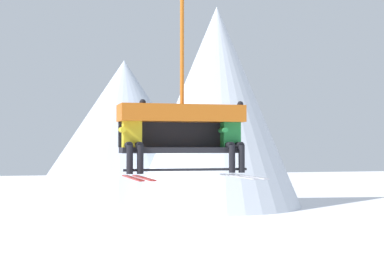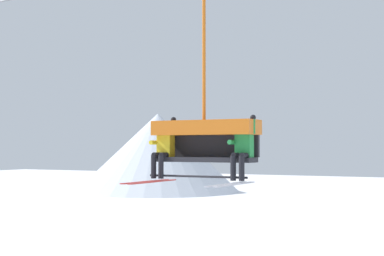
# 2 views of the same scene
# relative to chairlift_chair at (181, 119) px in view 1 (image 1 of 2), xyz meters

# --- Properties ---
(mountain_peak_central) EXTENTS (18.83, 18.83, 14.37)m
(mountain_peak_central) POSITION_rel_chairlift_chair_xyz_m (6.50, 51.11, 1.39)
(mountain_peak_central) COLOR silver
(mountain_peak_central) RESTS_ON ground_plane
(mountain_peak_east) EXTENTS (14.79, 14.79, 17.85)m
(mountain_peak_east) POSITION_rel_chairlift_chair_xyz_m (13.16, 39.80, 3.13)
(mountain_peak_east) COLOR silver
(mountain_peak_east) RESTS_ON ground_plane
(chairlift_chair) EXTENTS (2.21, 0.74, 4.33)m
(chairlift_chair) POSITION_rel_chairlift_chair_xyz_m (0.00, 0.00, 0.00)
(chairlift_chair) COLOR #232328
(skier_yellow) EXTENTS (0.48, 1.70, 1.34)m
(skier_yellow) POSITION_rel_chairlift_chair_xyz_m (-0.89, -0.21, -0.32)
(skier_yellow) COLOR yellow
(skier_green) EXTENTS (0.48, 1.70, 1.34)m
(skier_green) POSITION_rel_chairlift_chair_xyz_m (0.90, -0.21, -0.32)
(skier_green) COLOR #23843D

